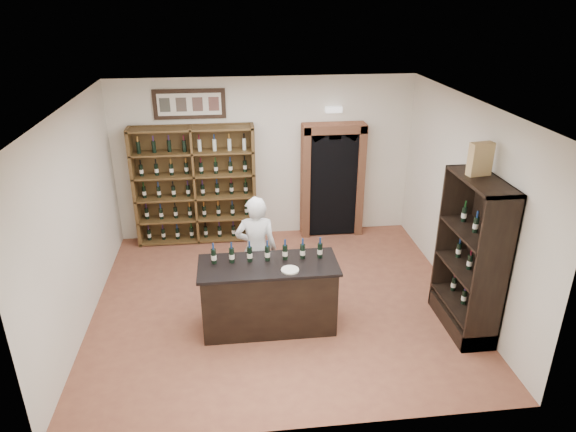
{
  "coord_description": "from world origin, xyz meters",
  "views": [
    {
      "loc": [
        -0.64,
        -6.62,
        4.35
      ],
      "look_at": [
        0.17,
        0.3,
        1.29
      ],
      "focal_mm": 32.0,
      "sensor_mm": 36.0,
      "label": 1
    }
  ],
  "objects_px": {
    "tasting_counter": "(269,296)",
    "wine_crate": "(480,159)",
    "counter_bottle_0": "(214,256)",
    "side_cabinet": "(469,279)",
    "shopkeeper": "(256,250)",
    "wine_shelf": "(195,185)"
  },
  "relations": [
    {
      "from": "wine_crate",
      "to": "tasting_counter",
      "type": "bearing_deg",
      "value": 167.12
    },
    {
      "from": "tasting_counter",
      "to": "counter_bottle_0",
      "type": "relative_size",
      "value": 6.27
    },
    {
      "from": "side_cabinet",
      "to": "shopkeeper",
      "type": "bearing_deg",
      "value": 160.28
    },
    {
      "from": "side_cabinet",
      "to": "tasting_counter",
      "type": "bearing_deg",
      "value": 173.72
    },
    {
      "from": "tasting_counter",
      "to": "wine_shelf",
      "type": "bearing_deg",
      "value": 110.56
    },
    {
      "from": "tasting_counter",
      "to": "shopkeeper",
      "type": "bearing_deg",
      "value": 99.43
    },
    {
      "from": "wine_crate",
      "to": "counter_bottle_0",
      "type": "bearing_deg",
      "value": 166.0
    },
    {
      "from": "counter_bottle_0",
      "to": "shopkeeper",
      "type": "relative_size",
      "value": 0.18
    },
    {
      "from": "counter_bottle_0",
      "to": "wine_crate",
      "type": "xyz_separation_m",
      "value": [
        3.41,
        -0.25,
        1.31
      ]
    },
    {
      "from": "shopkeeper",
      "to": "side_cabinet",
      "type": "bearing_deg",
      "value": 163.16
    },
    {
      "from": "counter_bottle_0",
      "to": "side_cabinet",
      "type": "height_order",
      "value": "side_cabinet"
    },
    {
      "from": "tasting_counter",
      "to": "wine_crate",
      "type": "height_order",
      "value": "wine_crate"
    },
    {
      "from": "tasting_counter",
      "to": "counter_bottle_0",
      "type": "height_order",
      "value": "counter_bottle_0"
    },
    {
      "from": "side_cabinet",
      "to": "wine_crate",
      "type": "bearing_deg",
      "value": 101.69
    },
    {
      "from": "side_cabinet",
      "to": "shopkeeper",
      "type": "height_order",
      "value": "side_cabinet"
    },
    {
      "from": "wine_crate",
      "to": "wine_shelf",
      "type": "bearing_deg",
      "value": 131.15
    },
    {
      "from": "shopkeeper",
      "to": "tasting_counter",
      "type": "bearing_deg",
      "value": 102.32
    },
    {
      "from": "tasting_counter",
      "to": "wine_crate",
      "type": "xyz_separation_m",
      "value": [
        2.69,
        -0.15,
        1.92
      ]
    },
    {
      "from": "wine_crate",
      "to": "shopkeeper",
      "type": "bearing_deg",
      "value": 153.11
    },
    {
      "from": "wine_shelf",
      "to": "shopkeeper",
      "type": "height_order",
      "value": "wine_shelf"
    },
    {
      "from": "counter_bottle_0",
      "to": "side_cabinet",
      "type": "distance_m",
      "value": 3.49
    },
    {
      "from": "counter_bottle_0",
      "to": "wine_crate",
      "type": "height_order",
      "value": "wine_crate"
    }
  ]
}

